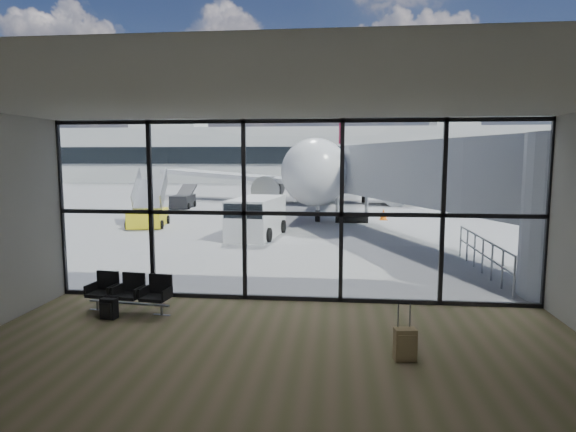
% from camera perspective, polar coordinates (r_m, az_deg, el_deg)
% --- Properties ---
extents(ground, '(220.00, 220.00, 0.00)m').
position_cam_1_polar(ground, '(51.81, 4.67, 2.88)').
color(ground, slate).
rests_on(ground, ground).
extents(lounge_shell, '(12.02, 8.01, 4.51)m').
position_cam_1_polar(lounge_shell, '(7.03, -3.14, -0.49)').
color(lounge_shell, brown).
rests_on(lounge_shell, ground).
extents(glass_curtain_wall, '(12.10, 0.12, 4.50)m').
position_cam_1_polar(glass_curtain_wall, '(11.80, 0.52, 0.52)').
color(glass_curtain_wall, white).
rests_on(glass_curtain_wall, ground).
extents(jet_bridge, '(8.00, 16.50, 4.33)m').
position_cam_1_polar(jet_bridge, '(19.15, 17.39, 4.17)').
color(jet_bridge, '#A0A3A5').
rests_on(jet_bridge, ground).
extents(apron_railing, '(0.06, 5.46, 1.11)m').
position_cam_1_polar(apron_railing, '(16.09, 22.10, -3.80)').
color(apron_railing, gray).
rests_on(apron_railing, ground).
extents(far_terminal, '(80.00, 12.20, 11.00)m').
position_cam_1_polar(far_terminal, '(73.67, 4.62, 7.32)').
color(far_terminal, '#ABACA7').
rests_on(far_terminal, ground).
extents(tree_0, '(4.95, 4.95, 7.12)m').
position_cam_1_polar(tree_0, '(95.54, -23.14, 6.93)').
color(tree_0, '#382619').
rests_on(tree_0, ground).
extents(tree_1, '(5.61, 5.61, 8.07)m').
position_cam_1_polar(tree_1, '(92.81, -19.89, 7.47)').
color(tree_1, '#382619').
rests_on(tree_1, ground).
extents(tree_2, '(6.27, 6.27, 9.03)m').
position_cam_1_polar(tree_2, '(90.39, -16.44, 8.02)').
color(tree_2, '#382619').
rests_on(tree_2, ground).
extents(tree_3, '(4.95, 4.95, 7.12)m').
position_cam_1_polar(tree_3, '(88.28, -12.78, 7.36)').
color(tree_3, '#382619').
rests_on(tree_3, ground).
extents(tree_4, '(5.61, 5.61, 8.07)m').
position_cam_1_polar(tree_4, '(86.57, -8.99, 7.87)').
color(tree_4, '#382619').
rests_on(tree_4, ground).
extents(tree_5, '(6.27, 6.27, 9.03)m').
position_cam_1_polar(tree_5, '(85.25, -5.05, 8.36)').
color(tree_5, '#382619').
rests_on(tree_5, ground).
extents(seating_row, '(2.00, 0.79, 0.89)m').
position_cam_1_polar(seating_row, '(11.87, -18.12, -8.41)').
color(seating_row, gray).
rests_on(seating_row, ground).
extents(backpack, '(0.37, 0.35, 0.51)m').
position_cam_1_polar(backpack, '(11.55, -20.47, -10.20)').
color(backpack, black).
rests_on(backpack, ground).
extents(suitcase, '(0.41, 0.32, 1.03)m').
position_cam_1_polar(suitcase, '(8.96, 13.71, -14.54)').
color(suitcase, olive).
rests_on(suitcase, ground).
extents(airliner, '(30.67, 35.53, 9.15)m').
position_cam_1_polar(airliner, '(40.48, 5.30, 5.72)').
color(airliner, silver).
rests_on(airliner, ground).
extents(service_van, '(2.37, 4.27, 1.78)m').
position_cam_1_polar(service_van, '(21.81, -3.82, -0.12)').
color(service_van, silver).
rests_on(service_van, ground).
extents(belt_loader, '(1.53, 3.56, 1.61)m').
position_cam_1_polar(belt_loader, '(35.61, -12.31, 1.83)').
color(belt_loader, black).
rests_on(belt_loader, ground).
extents(mobile_stairs, '(2.31, 3.67, 2.41)m').
position_cam_1_polar(mobile_stairs, '(26.32, -16.20, 0.08)').
color(mobile_stairs, gold).
rests_on(mobile_stairs, ground).
extents(traffic_cone_b, '(0.48, 0.48, 0.69)m').
position_cam_1_polar(traffic_cone_b, '(26.77, -0.80, -0.08)').
color(traffic_cone_b, '#FF350D').
rests_on(traffic_cone_b, ground).
extents(traffic_cone_c, '(0.46, 0.46, 0.65)m').
position_cam_1_polar(traffic_cone_c, '(28.49, 11.24, 0.17)').
color(traffic_cone_c, orange).
rests_on(traffic_cone_c, ground).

